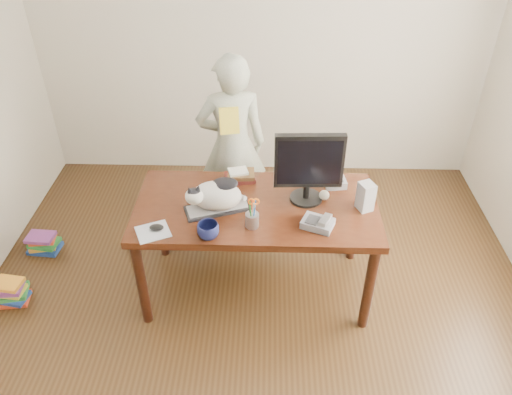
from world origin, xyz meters
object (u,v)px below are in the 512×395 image
object	(u,v)px
monitor	(309,165)
desk	(257,216)
coffee_mug	(208,231)
keyboard	(218,208)
person	(232,145)
book_pile_b	(43,243)
mouse	(157,227)
book_stack	(240,176)
book_pile_a	(10,292)
calculator	(334,180)
phone	(318,223)
speaker	(366,196)
baseball	(324,195)
pen_cup	(252,218)
cat	(215,195)

from	to	relation	value
monitor	desk	bearing A→B (deg)	174.81
monitor	coffee_mug	size ratio (longest dim) A/B	3.76
keyboard	monitor	world-z (taller)	monitor
person	book_pile_b	xyz separation A→B (m)	(-1.51, -0.43, -0.67)
mouse	book_stack	size ratio (longest dim) A/B	0.45
keyboard	book_pile_a	distance (m)	1.65
coffee_mug	book_pile_a	size ratio (longest dim) A/B	0.49
mouse	coffee_mug	distance (m)	0.33
coffee_mug	calculator	size ratio (longest dim) A/B	0.63
desk	book_stack	world-z (taller)	book_stack
phone	mouse	bearing A→B (deg)	-153.71
phone	person	size ratio (longest dim) A/B	0.15
keyboard	phone	bearing A→B (deg)	-33.30
book_stack	mouse	bearing A→B (deg)	-138.87
monitor	speaker	bearing A→B (deg)	-13.74
calculator	book_pile_b	world-z (taller)	calculator
speaker	calculator	size ratio (longest dim) A/B	0.93
phone	calculator	size ratio (longest dim) A/B	1.09
coffee_mug	desk	bearing A→B (deg)	55.71
keyboard	person	xyz separation A→B (m)	(0.04, 0.84, -0.02)
baseball	desk	bearing A→B (deg)	-179.84
desk	monitor	xyz separation A→B (m)	(0.33, -0.02, 0.43)
pen_cup	person	bearing A→B (deg)	100.99
coffee_mug	book_pile_b	distance (m)	1.75
keyboard	baseball	xyz separation A→B (m)	(0.70, 0.13, 0.02)
phone	book_pile_b	size ratio (longest dim) A/B	0.88
person	desk	bearing A→B (deg)	96.15
desk	baseball	xyz separation A→B (m)	(0.45, 0.00, 0.18)
monitor	speaker	xyz separation A→B (m)	(0.37, -0.08, -0.18)
cat	speaker	xyz separation A→B (m)	(0.96, 0.04, -0.02)
coffee_mug	calculator	distance (m)	1.02
book_stack	phone	bearing A→B (deg)	-53.19
mouse	cat	bearing A→B (deg)	6.90
monitor	baseball	xyz separation A→B (m)	(0.12, 0.02, -0.25)
keyboard	phone	distance (m)	0.66
cat	book_pile_b	bearing A→B (deg)	144.64
pen_cup	monitor	bearing A→B (deg)	38.20
person	book_pile_a	distance (m)	1.94
book_pile_b	book_pile_a	bearing A→B (deg)	-93.13
person	mouse	bearing A→B (deg)	58.93
calculator	baseball	bearing A→B (deg)	-120.56
person	speaker	bearing A→B (deg)	128.27
monitor	phone	xyz separation A→B (m)	(0.06, -0.27, -0.25)
mouse	book_pile_b	bearing A→B (deg)	126.29
keyboard	cat	size ratio (longest dim) A/B	1.13
coffee_mug	book_pile_a	distance (m)	1.64
person	book_pile_b	bearing A→B (deg)	5.43
keyboard	speaker	distance (m)	0.96
pen_cup	speaker	distance (m)	0.75
person	book_stack	bearing A→B (deg)	89.91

